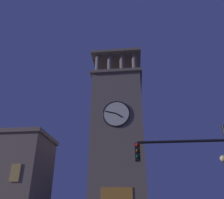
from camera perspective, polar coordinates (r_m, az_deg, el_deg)
clocktower at (r=28.95m, az=1.64°, el=-10.68°), size 6.77×7.20×24.19m
traffic_signal_near at (r=10.17m, az=21.13°, el=-16.18°), size 3.96×0.41×5.30m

